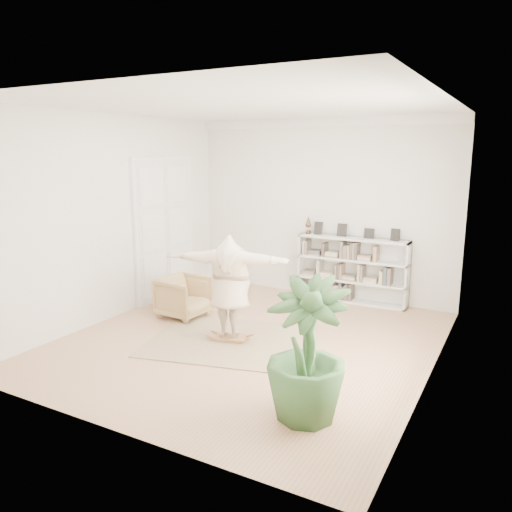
{
  "coord_description": "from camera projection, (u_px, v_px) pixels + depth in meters",
  "views": [
    {
      "loc": [
        3.68,
        -6.55,
        2.95
      ],
      "look_at": [
        -0.11,
        0.4,
        1.29
      ],
      "focal_mm": 35.0,
      "sensor_mm": 36.0,
      "label": 1
    }
  ],
  "objects": [
    {
      "name": "floor",
      "position": [
        250.0,
        340.0,
        7.96
      ],
      "size": [
        6.0,
        6.0,
        0.0
      ],
      "primitive_type": "plane",
      "color": "#A47954",
      "rests_on": "ground"
    },
    {
      "name": "room_shell",
      "position": [
        323.0,
        122.0,
        9.77
      ],
      "size": [
        6.0,
        6.0,
        6.0
      ],
      "color": "silver",
      "rests_on": "floor"
    },
    {
      "name": "doors",
      "position": [
        164.0,
        230.0,
        10.05
      ],
      "size": [
        0.09,
        1.78,
        2.92
      ],
      "color": "white",
      "rests_on": "floor"
    },
    {
      "name": "bookshelf",
      "position": [
        352.0,
        271.0,
        9.9
      ],
      "size": [
        2.2,
        0.35,
        1.64
      ],
      "color": "silver",
      "rests_on": "floor"
    },
    {
      "name": "armchair",
      "position": [
        184.0,
        297.0,
        9.05
      ],
      "size": [
        0.86,
        0.84,
        0.74
      ],
      "primitive_type": "imported",
      "rotation": [
        0.0,
        0.0,
        1.5
      ],
      "color": "tan",
      "rests_on": "floor"
    },
    {
      "name": "rug",
      "position": [
        230.0,
        341.0,
        7.91
      ],
      "size": [
        2.91,
        2.54,
        0.02
      ],
      "primitive_type": "cube",
      "rotation": [
        0.0,
        0.0,
        0.24
      ],
      "color": "tan",
      "rests_on": "floor"
    },
    {
      "name": "rocker_board",
      "position": [
        230.0,
        337.0,
        7.9
      ],
      "size": [
        0.54,
        0.4,
        0.1
      ],
      "rotation": [
        0.0,
        0.0,
        0.24
      ],
      "color": "brown",
      "rests_on": "rug"
    },
    {
      "name": "person",
      "position": [
        230.0,
        284.0,
        7.72
      ],
      "size": [
        2.08,
        1.01,
        1.63
      ],
      "primitive_type": "imported",
      "rotation": [
        0.0,
        0.0,
        3.38
      ],
      "color": "beige",
      "rests_on": "rocker_board"
    },
    {
      "name": "houseplant",
      "position": [
        307.0,
        350.0,
        5.48
      ],
      "size": [
        0.95,
        0.95,
        1.62
      ],
      "primitive_type": "imported",
      "rotation": [
        0.0,
        0.0,
        0.04
      ],
      "color": "#2F542A",
      "rests_on": "floor"
    }
  ]
}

